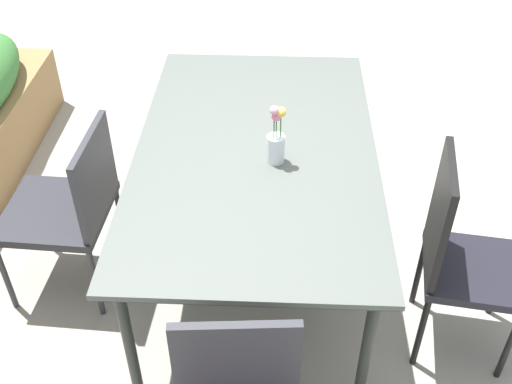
{
  "coord_description": "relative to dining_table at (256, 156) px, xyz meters",
  "views": [
    {
      "loc": [
        -2.33,
        -0.06,
        2.36
      ],
      "look_at": [
        -0.07,
        0.04,
        0.52
      ],
      "focal_mm": 43.2,
      "sensor_mm": 36.0,
      "label": 1
    }
  ],
  "objects": [
    {
      "name": "chair_far_side",
      "position": [
        -0.11,
        0.86,
        -0.22
      ],
      "size": [
        0.51,
        0.51,
        0.88
      ],
      "rotation": [
        0.0,
        0.0,
        -0.05
      ],
      "color": "#242429",
      "rests_on": "ground"
    },
    {
      "name": "ground_plane",
      "position": [
        0.07,
        -0.04,
        -0.73
      ],
      "size": [
        12.0,
        12.0,
        0.0
      ],
      "primitive_type": "plane",
      "color": "gray"
    },
    {
      "name": "chair_near_left",
      "position": [
        -0.39,
        -0.86,
        -0.18
      ],
      "size": [
        0.46,
        0.46,
        0.98
      ],
      "rotation": [
        0.0,
        0.0,
        3.0
      ],
      "color": "black",
      "rests_on": "ground"
    },
    {
      "name": "dining_table",
      "position": [
        0.0,
        0.0,
        0.0
      ],
      "size": [
        1.79,
        1.08,
        0.77
      ],
      "color": "#4C514C",
      "rests_on": "ground"
    },
    {
      "name": "flower_vase",
      "position": [
        -0.1,
        -0.09,
        0.15
      ],
      "size": [
        0.08,
        0.08,
        0.28
      ],
      "color": "silver",
      "rests_on": "dining_table"
    }
  ]
}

